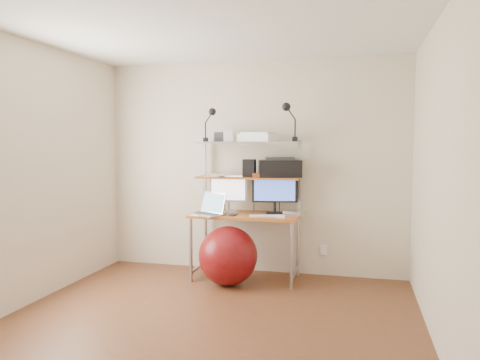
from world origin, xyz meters
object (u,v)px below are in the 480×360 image
object	(u,v)px
monitor_silver	(229,190)
laptop	(210,210)
printer	(280,168)
monitor_black	(275,191)
exercise_ball	(228,256)

from	to	relation	value
monitor_silver	laptop	bearing A→B (deg)	-134.64
monitor_silver	printer	bearing A→B (deg)	-4.93
printer	laptop	bearing A→B (deg)	-170.41
monitor_silver	monitor_black	bearing A→B (deg)	-10.89
laptop	printer	xyz separation A→B (m)	(0.73, 0.32, 0.46)
monitor_silver	monitor_black	distance (m)	0.54
laptop	monitor_silver	bearing A→B (deg)	87.93
laptop	printer	world-z (taller)	printer
monitor_silver	printer	distance (m)	0.64
monitor_black	exercise_ball	distance (m)	0.90
laptop	exercise_ball	xyz separation A→B (m)	(0.24, -0.13, -0.47)
laptop	monitor_black	bearing A→B (deg)	50.35
monitor_silver	monitor_black	size ratio (longest dim) A/B	0.93
monitor_silver	laptop	world-z (taller)	monitor_silver
laptop	printer	distance (m)	0.92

